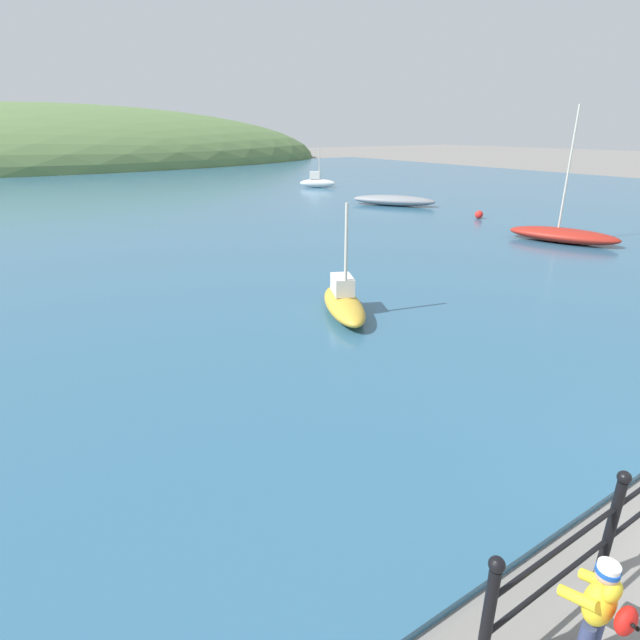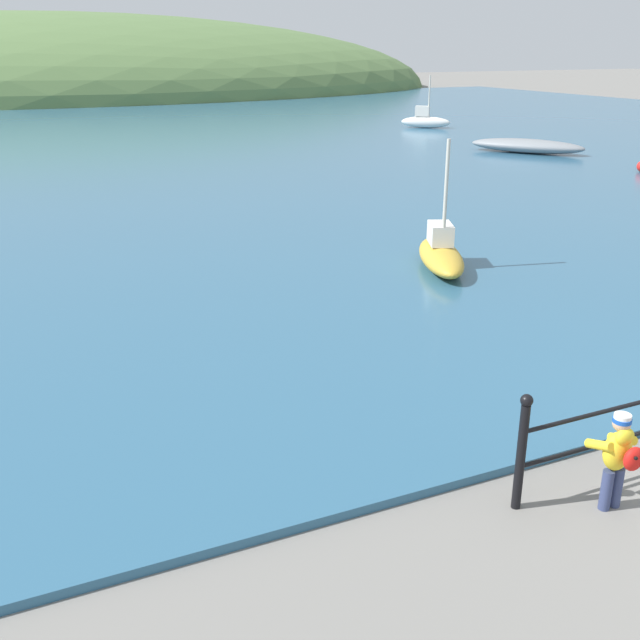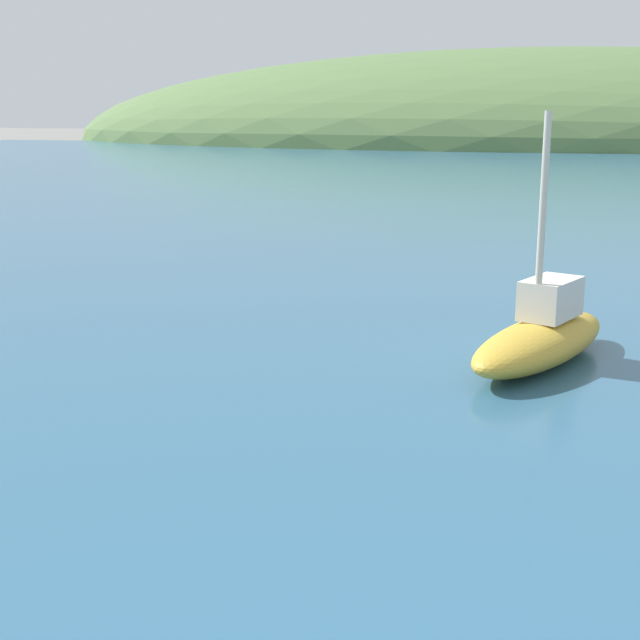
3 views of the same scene
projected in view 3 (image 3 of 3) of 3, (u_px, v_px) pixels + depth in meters
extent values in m
cube|color=#2D5B7A|center=(538.00, 181.00, 31.25)|extent=(80.00, 60.00, 0.10)
ellipsoid|color=#567542|center=(538.00, 141.00, 68.54)|extent=(73.98, 40.69, 13.77)
ellipsoid|color=gold|center=(540.00, 342.00, 8.91)|extent=(1.74, 2.64, 0.44)
cube|color=silver|center=(551.00, 298.00, 8.96)|extent=(0.68, 0.82, 0.40)
cylinder|color=beige|center=(542.00, 220.00, 8.52)|extent=(0.07, 0.07, 2.04)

